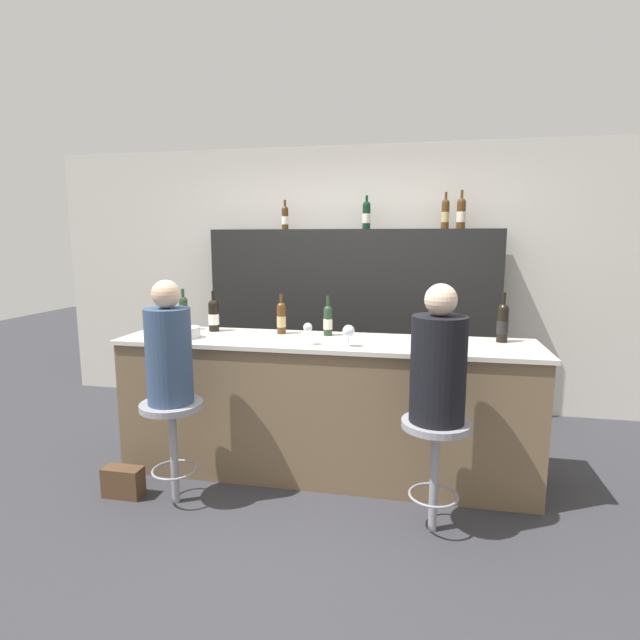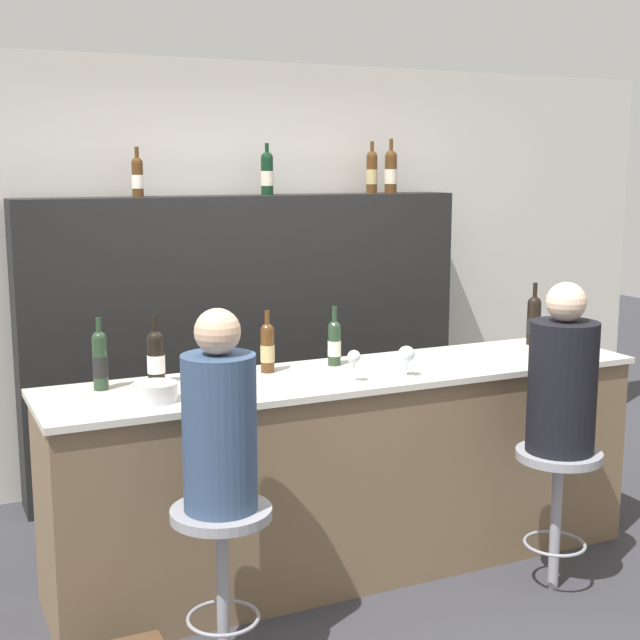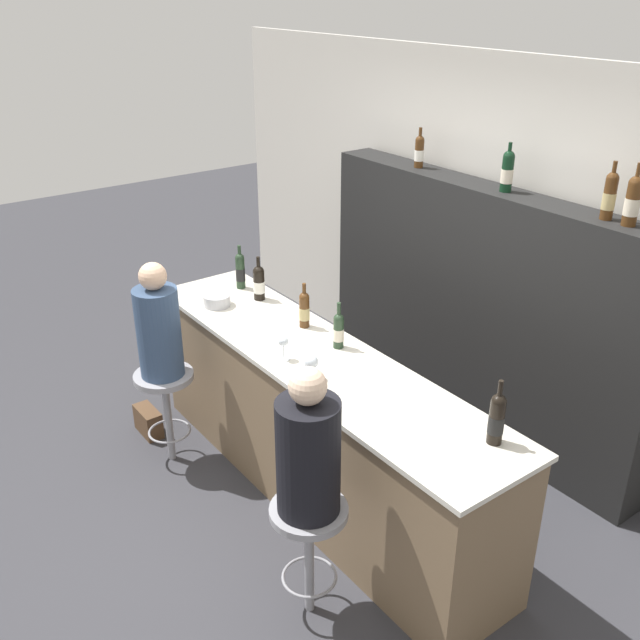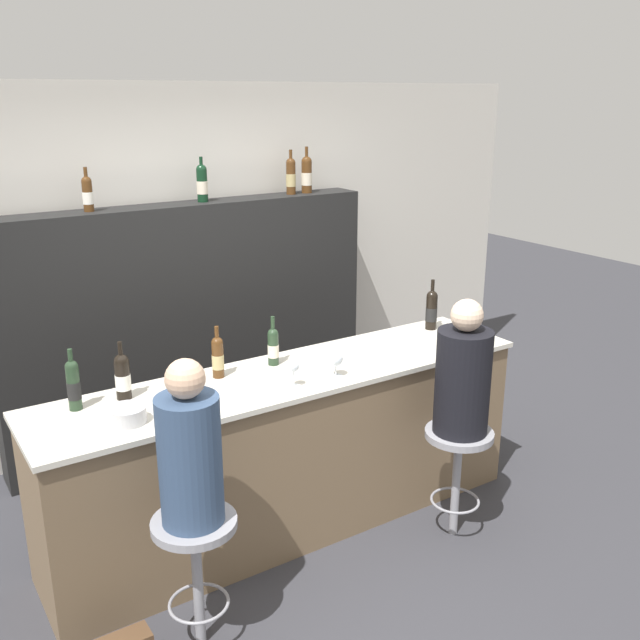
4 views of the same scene
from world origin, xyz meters
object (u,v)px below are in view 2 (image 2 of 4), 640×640
(wine_bottle_counter_3, at_px, (334,342))
(wine_bottle_backbar_3, at_px, (391,171))
(wine_glass_0, at_px, (354,359))
(bar_stool_right, at_px, (558,480))
(wine_bottle_counter_4, at_px, (534,320))
(wine_bottle_backbar_2, at_px, (372,172))
(guest_seated_left, at_px, (219,423))
(wine_glass_1, at_px, (406,355))
(wine_bottle_counter_0, at_px, (100,360))
(wine_bottle_counter_2, at_px, (267,347))
(metal_bowl, at_px, (156,392))
(guest_seated_right, at_px, (562,379))
(wine_bottle_backbar_0, at_px, (137,176))
(wine_bottle_backbar_1, at_px, (267,173))
(bar_stool_left, at_px, (222,543))
(wine_bottle_counter_1, at_px, (156,357))

(wine_bottle_counter_3, height_order, wine_bottle_backbar_3, wine_bottle_backbar_3)
(wine_glass_0, height_order, bar_stool_right, wine_glass_0)
(wine_bottle_counter_4, height_order, wine_bottle_backbar_2, wine_bottle_backbar_2)
(guest_seated_left, bearing_deg, wine_glass_1, 21.87)
(wine_bottle_counter_0, relative_size, guest_seated_left, 0.42)
(wine_bottle_counter_2, relative_size, metal_bowl, 1.61)
(bar_stool_right, xyz_separation_m, guest_seated_right, (0.00, 0.00, 0.48))
(bar_stool_right, bearing_deg, wine_bottle_backbar_0, 125.39)
(wine_bottle_counter_2, bearing_deg, wine_bottle_counter_4, 0.00)
(bar_stool_right, bearing_deg, metal_bowl, 164.38)
(wine_bottle_counter_3, bearing_deg, wine_bottle_counter_2, -180.00)
(wine_bottle_counter_4, xyz_separation_m, wine_bottle_backbar_1, (-1.08, 1.23, 0.79))
(wine_bottle_backbar_1, distance_m, guest_seated_left, 2.42)
(wine_bottle_backbar_1, height_order, wine_bottle_backbar_3, wine_bottle_backbar_3)
(wine_bottle_counter_2, relative_size, wine_bottle_counter_4, 0.87)
(wine_bottle_counter_3, height_order, wine_bottle_counter_4, wine_bottle_counter_4)
(wine_glass_1, bearing_deg, metal_bowl, 177.06)
(wine_bottle_counter_0, xyz_separation_m, wine_glass_1, (1.35, -0.35, -0.04))
(wine_bottle_backbar_2, height_order, bar_stool_left, wine_bottle_backbar_2)
(wine_bottle_counter_0, relative_size, wine_bottle_counter_1, 1.03)
(wine_bottle_backbar_0, bearing_deg, wine_bottle_counter_4, -33.17)
(wine_bottle_counter_4, relative_size, wine_glass_0, 2.29)
(wine_bottle_counter_3, xyz_separation_m, wine_bottle_counter_4, (1.22, -0.00, 0.02))
(bar_stool_right, bearing_deg, wine_bottle_counter_3, 134.69)
(guest_seated_left, bearing_deg, wine_bottle_counter_0, 109.97)
(wine_glass_0, distance_m, bar_stool_right, 1.10)
(wine_bottle_counter_4, height_order, wine_bottle_backbar_0, wine_bottle_backbar_0)
(wine_glass_0, distance_m, guest_seated_left, 0.90)
(wine_bottle_counter_1, xyz_separation_m, bar_stool_left, (0.03, -0.78, -0.59))
(bar_stool_right, bearing_deg, guest_seated_right, 0.00)
(wine_bottle_counter_1, xyz_separation_m, wine_bottle_backbar_0, (0.24, 1.23, 0.79))
(wine_glass_1, bearing_deg, wine_glass_0, 180.00)
(wine_bottle_backbar_3, distance_m, guest_seated_left, 2.89)
(wine_bottle_counter_4, bearing_deg, wine_glass_1, -160.95)
(wine_bottle_backbar_2, relative_size, guest_seated_right, 0.42)
(wine_glass_0, height_order, guest_seated_left, guest_seated_left)
(metal_bowl, bearing_deg, wine_bottle_backbar_0, 77.99)
(wine_bottle_counter_2, bearing_deg, wine_glass_1, -32.18)
(wine_bottle_backbar_3, distance_m, wine_glass_1, 1.96)
(wine_bottle_counter_2, bearing_deg, guest_seated_right, -34.70)
(wine_bottle_backbar_1, distance_m, metal_bowl, 2.08)
(wine_bottle_counter_4, distance_m, bar_stool_left, 2.30)
(wine_bottle_backbar_1, height_order, bar_stool_left, wine_bottle_backbar_1)
(wine_bottle_counter_4, distance_m, guest_seated_right, 0.91)
(wine_bottle_backbar_3, xyz_separation_m, bar_stool_left, (-1.86, -2.01, -1.40))
(bar_stool_left, xyz_separation_m, bar_stool_right, (1.63, 0.00, 0.00))
(wine_bottle_counter_2, height_order, wine_bottle_counter_4, wine_bottle_counter_4)
(guest_seated_left, bearing_deg, wine_bottle_counter_1, 92.49)
(wine_bottle_backbar_0, distance_m, wine_bottle_backbar_1, 0.79)
(wine_glass_1, distance_m, guest_seated_left, 1.15)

